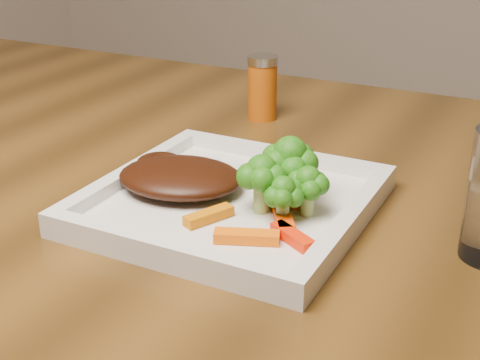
% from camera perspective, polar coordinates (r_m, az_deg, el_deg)
% --- Properties ---
extents(plate, '(0.27, 0.27, 0.01)m').
position_cam_1_polar(plate, '(0.69, -0.74, -2.20)').
color(plate, white).
rests_on(plate, dining_table).
extents(steak, '(0.15, 0.13, 0.03)m').
position_cam_1_polar(steak, '(0.71, -5.10, 0.24)').
color(steak, '#351408').
rests_on(steak, plate).
extents(broccoli_0, '(0.08, 0.08, 0.07)m').
position_cam_1_polar(broccoli_0, '(0.68, 4.26, 0.97)').
color(broccoli_0, '#277613').
rests_on(broccoli_0, plate).
extents(broccoli_1, '(0.06, 0.06, 0.06)m').
position_cam_1_polar(broccoli_1, '(0.65, 5.83, -0.38)').
color(broccoli_1, '#266A11').
rests_on(broccoli_1, plate).
extents(broccoli_2, '(0.05, 0.05, 0.06)m').
position_cam_1_polar(broccoli_2, '(0.63, 3.70, -1.21)').
color(broccoli_2, '#136D12').
rests_on(broccoli_2, plate).
extents(broccoli_3, '(0.06, 0.06, 0.06)m').
position_cam_1_polar(broccoli_3, '(0.65, 1.84, -0.25)').
color(broccoli_3, '#256611').
rests_on(broccoli_3, plate).
extents(carrot_0, '(0.06, 0.04, 0.01)m').
position_cam_1_polar(carrot_0, '(0.61, 0.57, -4.86)').
color(carrot_0, '#F66404').
rests_on(carrot_0, plate).
extents(carrot_1, '(0.05, 0.04, 0.01)m').
position_cam_1_polar(carrot_1, '(0.61, 4.50, -4.83)').
color(carrot_1, red).
rests_on(carrot_1, plate).
extents(carrot_2, '(0.03, 0.05, 0.01)m').
position_cam_1_polar(carrot_2, '(0.64, -2.68, -3.07)').
color(carrot_2, '#CB6B03').
rests_on(carrot_2, plate).
extents(carrot_5, '(0.04, 0.06, 0.01)m').
position_cam_1_polar(carrot_5, '(0.64, 3.70, -3.23)').
color(carrot_5, '#FF4104').
rests_on(carrot_5, plate).
extents(carrot_6, '(0.05, 0.02, 0.01)m').
position_cam_1_polar(carrot_6, '(0.68, 4.02, -1.81)').
color(carrot_6, '#F56604').
rests_on(carrot_6, plate).
extents(spice_shaker, '(0.05, 0.05, 0.09)m').
position_cam_1_polar(spice_shaker, '(0.96, 1.93, 7.87)').
color(spice_shaker, '#A64809').
rests_on(spice_shaker, dining_table).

